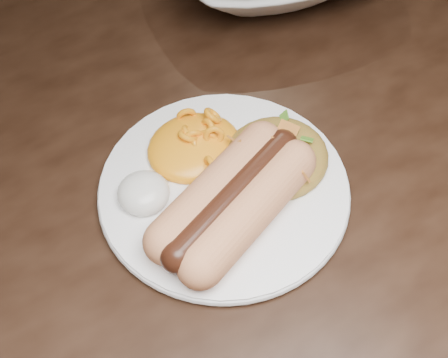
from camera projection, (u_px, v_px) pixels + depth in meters
table at (124, 200)px, 0.70m from camera, size 1.60×0.90×0.75m
plate at (224, 189)px, 0.59m from camera, size 0.26×0.26×0.01m
hotdog at (233, 199)px, 0.55m from camera, size 0.15×0.12×0.04m
mac_and_cheese at (194, 138)px, 0.60m from camera, size 0.11×0.11×0.04m
sour_cream at (143, 189)px, 0.57m from camera, size 0.06×0.06×0.03m
taco_salad at (277, 150)px, 0.59m from camera, size 0.10×0.10×0.05m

